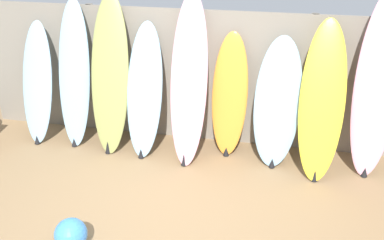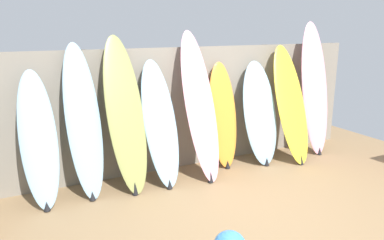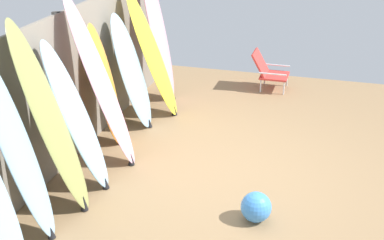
% 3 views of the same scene
% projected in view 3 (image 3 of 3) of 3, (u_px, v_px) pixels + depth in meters
% --- Properties ---
extents(ground, '(7.68, 7.68, 0.00)m').
position_uv_depth(ground, '(231.00, 179.00, 6.12)').
color(ground, '#8E704C').
extents(fence_back, '(6.08, 0.11, 1.80)m').
position_uv_depth(fence_back, '(66.00, 89.00, 6.27)').
color(fence_back, gray).
rests_on(fence_back, ground).
extents(surfboard_skyblue_1, '(0.47, 0.61, 1.91)m').
position_uv_depth(surfboard_skyblue_1, '(16.00, 146.00, 4.78)').
color(surfboard_skyblue_1, '#8CB7D6').
rests_on(surfboard_skyblue_1, ground).
extents(surfboard_olive_2, '(0.55, 0.72, 1.99)m').
position_uv_depth(surfboard_olive_2, '(51.00, 121.00, 5.21)').
color(surfboard_olive_2, olive).
rests_on(surfboard_olive_2, ground).
extents(surfboard_skyblue_3, '(0.49, 0.70, 1.67)m').
position_uv_depth(surfboard_skyblue_3, '(76.00, 117.00, 5.67)').
color(surfboard_skyblue_3, '#8CB7D6').
rests_on(surfboard_skyblue_3, ground).
extents(surfboard_pink_4, '(0.50, 0.80, 2.05)m').
position_uv_depth(surfboard_pink_4, '(101.00, 84.00, 6.10)').
color(surfboard_pink_4, pink).
rests_on(surfboard_pink_4, ground).
extents(surfboard_orange_5, '(0.45, 0.40, 1.59)m').
position_uv_depth(surfboard_orange_5, '(106.00, 86.00, 6.67)').
color(surfboard_orange_5, orange).
rests_on(surfboard_orange_5, ground).
extents(surfboard_skyblue_6, '(0.60, 0.57, 1.58)m').
position_uv_depth(surfboard_skyblue_6, '(132.00, 72.00, 7.17)').
color(surfboard_skyblue_6, '#8CB7D6').
rests_on(surfboard_skyblue_6, ground).
extents(surfboard_yellow_7, '(0.53, 0.75, 1.81)m').
position_uv_depth(surfboard_yellow_7, '(153.00, 55.00, 7.54)').
color(surfboard_yellow_7, yellow).
rests_on(surfboard_yellow_7, ground).
extents(surfboard_pink_8, '(0.54, 0.55, 2.17)m').
position_uv_depth(surfboard_pink_8, '(158.00, 31.00, 8.03)').
color(surfboard_pink_8, pink).
rests_on(surfboard_pink_8, ground).
extents(beach_chair, '(0.50, 0.58, 0.63)m').
position_uv_depth(beach_chair, '(268.00, 70.00, 8.73)').
color(beach_chair, silver).
rests_on(beach_chair, ground).
extents(beach_ball, '(0.31, 0.31, 0.31)m').
position_uv_depth(beach_ball, '(256.00, 207.00, 5.31)').
color(beach_ball, '#3F8CE5').
rests_on(beach_ball, ground).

